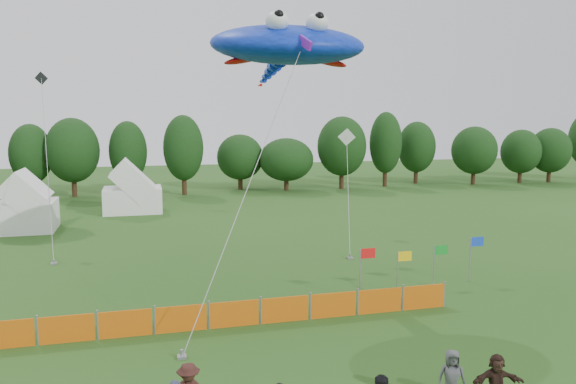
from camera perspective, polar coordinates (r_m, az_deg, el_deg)
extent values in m
cylinder|color=#382314|center=(61.41, -24.50, 0.65)|extent=(0.50, 0.50, 2.38)
ellipsoid|color=black|center=(61.15, -24.66, 3.53)|extent=(4.09, 4.09, 5.35)
cylinder|color=#382314|center=(60.04, -20.90, 0.78)|extent=(0.50, 0.50, 2.57)
ellipsoid|color=black|center=(59.76, -21.05, 3.98)|extent=(5.20, 5.20, 5.79)
cylinder|color=#382314|center=(59.64, -15.83, 0.90)|extent=(0.50, 0.50, 2.46)
ellipsoid|color=black|center=(59.36, -15.94, 3.99)|extent=(3.78, 3.78, 5.55)
cylinder|color=#382314|center=(58.38, -10.50, 1.02)|extent=(0.50, 0.50, 2.66)
ellipsoid|color=black|center=(58.09, -10.58, 4.43)|extent=(4.05, 4.05, 5.99)
cylinder|color=#382314|center=(61.76, -4.87, 1.16)|extent=(0.50, 0.50, 1.98)
ellipsoid|color=black|center=(61.52, -4.89, 3.56)|extent=(5.06, 5.06, 4.46)
cylinder|color=#382314|center=(60.85, -0.17, 1.04)|extent=(0.50, 0.50, 1.86)
ellipsoid|color=black|center=(60.62, -0.17, 3.31)|extent=(5.86, 5.86, 4.18)
cylinder|color=#382314|center=(62.51, 5.46, 1.53)|extent=(0.50, 0.50, 2.62)
ellipsoid|color=black|center=(62.23, 5.50, 4.66)|extent=(5.41, 5.41, 5.89)
cylinder|color=#382314|center=(65.16, 9.82, 1.77)|extent=(0.50, 0.50, 2.78)
ellipsoid|color=black|center=(64.89, 9.89, 4.96)|extent=(3.67, 3.67, 6.26)
cylinder|color=#382314|center=(69.01, 12.86, 1.87)|extent=(0.50, 0.50, 2.42)
ellipsoid|color=black|center=(68.77, 12.94, 4.48)|extent=(4.46, 4.46, 5.44)
cylinder|color=#382314|center=(69.70, 18.30, 1.65)|extent=(0.50, 0.50, 2.24)
ellipsoid|color=black|center=(69.47, 18.40, 4.04)|extent=(5.26, 5.26, 5.03)
cylinder|color=#382314|center=(73.40, 22.48, 1.69)|extent=(0.50, 0.50, 2.10)
ellipsoid|color=black|center=(73.19, 22.59, 3.83)|extent=(4.74, 4.74, 4.73)
cylinder|color=#382314|center=(75.37, 24.97, 1.72)|extent=(0.50, 0.50, 2.16)
ellipsoid|color=black|center=(75.16, 25.09, 3.86)|extent=(4.88, 4.88, 4.87)
cube|color=white|center=(43.44, -24.98, -2.22)|extent=(3.80, 3.80, 2.09)
cube|color=white|center=(48.84, -15.48, -0.77)|extent=(4.70, 3.76, 2.07)
cube|color=#CE590B|center=(22.26, -26.81, -12.81)|extent=(1.90, 0.06, 1.00)
cube|color=#CE590B|center=(21.92, -21.57, -12.82)|extent=(1.90, 0.06, 1.00)
cube|color=#CE590B|center=(21.76, -16.21, -12.73)|extent=(1.90, 0.06, 1.00)
cube|color=#CE590B|center=(21.79, -10.82, -12.54)|extent=(1.90, 0.06, 1.00)
cube|color=#CE590B|center=(22.00, -5.49, -12.23)|extent=(1.90, 0.06, 1.00)
cube|color=#CE590B|center=(22.38, -0.32, -11.84)|extent=(1.90, 0.06, 1.00)
cube|color=#CE590B|center=(22.93, 4.62, -11.38)|extent=(1.90, 0.06, 1.00)
cube|color=#CE590B|center=(23.64, 9.28, -10.86)|extent=(1.90, 0.06, 1.00)
cube|color=#CE590B|center=(24.50, 13.63, -10.32)|extent=(1.90, 0.06, 1.00)
cylinder|color=gray|center=(25.32, 7.33, -8.16)|extent=(0.06, 0.06, 2.19)
cube|color=red|center=(25.23, 8.11, -6.19)|extent=(0.70, 0.02, 0.45)
cylinder|color=gray|center=(26.51, 11.05, -7.92)|extent=(0.06, 0.06, 1.83)
cube|color=yellow|center=(26.48, 11.77, -6.41)|extent=(0.70, 0.02, 0.45)
cylinder|color=gray|center=(27.62, 14.58, -7.27)|extent=(0.06, 0.06, 1.94)
cube|color=#148C26|center=(27.61, 15.27, -5.71)|extent=(0.70, 0.02, 0.45)
cylinder|color=gray|center=(28.69, 18.00, -6.57)|extent=(0.06, 0.06, 2.21)
cube|color=blue|center=(28.68, 18.66, -4.80)|extent=(0.70, 0.02, 0.45)
imported|color=#45464A|center=(16.95, 16.28, -17.68)|extent=(0.90, 0.72, 1.61)
imported|color=black|center=(17.20, 20.40, -17.60)|extent=(1.49, 0.70, 1.55)
ellipsoid|color=#0F35E1|center=(25.26, 0.01, 14.72)|extent=(6.96, 5.38, 2.38)
sphere|color=white|center=(23.74, -1.12, 16.97)|extent=(0.95, 0.95, 0.95)
sphere|color=white|center=(24.19, 2.98, 16.79)|extent=(0.95, 0.95, 0.95)
ellipsoid|color=red|center=(25.01, -4.27, 13.33)|extent=(2.00, 0.87, 0.31)
ellipsoid|color=red|center=(25.92, 3.86, 13.13)|extent=(2.00, 0.87, 0.31)
cube|color=purple|center=(22.73, 1.75, 14.92)|extent=(0.37, 0.96, 0.70)
cylinder|color=#A5A5A5|center=(20.53, -4.13, 0.41)|extent=(5.33, 3.98, 10.79)
cube|color=gray|center=(19.75, -10.73, -16.13)|extent=(0.30, 0.30, 0.10)
cube|color=white|center=(39.97, 5.99, 5.58)|extent=(1.23, 0.34, 1.23)
cylinder|color=#A5A5A5|center=(35.80, 6.13, 0.08)|extent=(2.93, 8.46, 6.56)
cube|color=gray|center=(32.03, 6.32, -6.69)|extent=(0.30, 0.30, 0.10)
cube|color=black|center=(40.38, -23.78, 10.54)|extent=(0.85, 0.25, 0.85)
cylinder|color=#A5A5A5|center=(36.39, -23.28, 2.71)|extent=(1.33, 7.96, 10.46)
cube|color=gray|center=(33.23, -22.69, -6.73)|extent=(0.30, 0.30, 0.10)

